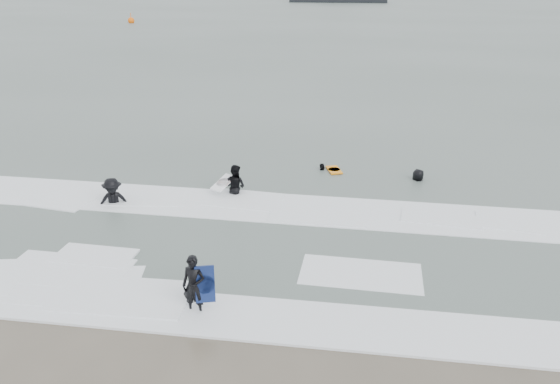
% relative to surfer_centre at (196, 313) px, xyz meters
% --- Properties ---
extents(ground, '(320.00, 320.00, 0.00)m').
position_rel_surfer_centre_xyz_m(ground, '(1.22, 0.56, 0.00)').
color(ground, brown).
rests_on(ground, ground).
extents(sea, '(320.00, 320.00, 0.00)m').
position_rel_surfer_centre_xyz_m(sea, '(1.22, 80.56, 0.06)').
color(sea, '#47544C').
rests_on(sea, ground).
extents(surfer_centre, '(0.62, 0.43, 1.61)m').
position_rel_surfer_centre_xyz_m(surfer_centre, '(0.00, 0.00, 0.00)').
color(surfer_centre, black).
rests_on(surfer_centre, ground).
extents(surfer_wading, '(1.04, 0.94, 1.74)m').
position_rel_surfer_centre_xyz_m(surfer_wading, '(-0.84, 7.69, 0.00)').
color(surfer_wading, black).
rests_on(surfer_wading, ground).
extents(surfer_breaker, '(1.40, 1.09, 1.91)m').
position_rel_surfer_centre_xyz_m(surfer_breaker, '(-4.95, 5.94, 0.00)').
color(surfer_breaker, black).
rests_on(surfer_breaker, ground).
extents(surfer_right_near, '(0.94, 0.73, 1.49)m').
position_rel_surfer_centre_xyz_m(surfer_right_near, '(2.19, 10.82, 0.00)').
color(surfer_right_near, black).
rests_on(surfer_right_near, ground).
extents(surfer_right_far, '(0.96, 0.91, 1.66)m').
position_rel_surfer_centre_xyz_m(surfer_right_far, '(6.11, 10.23, 0.00)').
color(surfer_right_far, black).
rests_on(surfer_right_far, ground).
extents(surf_foam, '(30.03, 9.06, 0.09)m').
position_rel_surfer_centre_xyz_m(surf_foam, '(1.22, 4.26, 0.04)').
color(surf_foam, white).
rests_on(surf_foam, ground).
extents(bodyboards, '(4.76, 11.40, 1.25)m').
position_rel_surfer_centre_xyz_m(bodyboards, '(0.58, 6.15, 0.50)').
color(bodyboards, '#101E4E').
rests_on(bodyboards, ground).
extents(buoy, '(1.00, 1.00, 1.65)m').
position_rel_surfer_centre_xyz_m(buoy, '(-33.66, 73.52, 0.42)').
color(buoy, '#F55E0A').
rests_on(buoy, ground).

